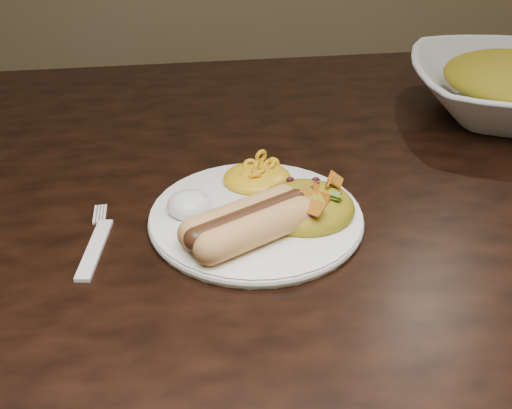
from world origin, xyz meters
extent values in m
cube|color=black|center=(0.00, 0.00, 0.73)|extent=(1.60, 0.90, 0.04)
cylinder|color=white|center=(0.01, -0.09, 0.76)|extent=(0.25, 0.25, 0.01)
cylinder|color=tan|center=(-0.01, -0.14, 0.78)|extent=(0.11, 0.08, 0.03)
cylinder|color=tan|center=(-0.01, -0.11, 0.78)|extent=(0.11, 0.08, 0.03)
cylinder|color=#4B2D13|center=(-0.01, -0.13, 0.78)|extent=(0.12, 0.08, 0.02)
ellipsoid|color=orange|center=(0.02, -0.02, 0.78)|extent=(0.09, 0.08, 0.03)
ellipsoid|color=white|center=(-0.06, -0.07, 0.78)|extent=(0.06, 0.06, 0.03)
ellipsoid|color=#BE7203|center=(0.06, -0.09, 0.77)|extent=(0.11, 0.10, 0.04)
cube|color=white|center=(-0.16, -0.11, 0.75)|extent=(0.04, 0.15, 0.00)
camera|label=1|loc=(-0.07, -0.61, 1.10)|focal=42.00mm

